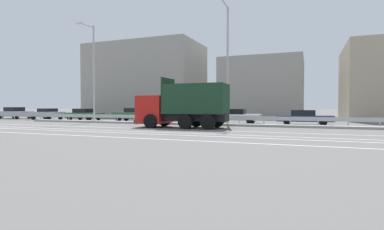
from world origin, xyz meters
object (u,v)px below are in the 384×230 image
at_px(street_lamp_2, 227,59).
at_px(parked_car_1, 47,114).
at_px(parked_car_2, 84,114).
at_px(parked_car_5, 236,116).
at_px(dump_truck, 172,110).
at_px(parked_car_0, 15,113).
at_px(parked_car_3, 134,114).
at_px(median_road_sign, 139,111).
at_px(parked_car_6, 304,117).
at_px(parked_car_4, 182,115).
at_px(street_lamp_1, 93,69).

xyz_separation_m(street_lamp_2, parked_car_1, (-23.65, 3.59, -4.78)).
distance_m(parked_car_2, parked_car_5, 17.81).
xyz_separation_m(dump_truck, parked_car_1, (-20.30, 7.02, -0.59)).
bearing_deg(parked_car_1, parked_car_0, 87.24).
bearing_deg(street_lamp_2, parked_car_3, 160.87).
bearing_deg(median_road_sign, parked_car_6, 13.71).
relative_size(street_lamp_2, parked_car_2, 2.24).
xyz_separation_m(parked_car_5, parked_car_6, (6.06, -0.05, -0.03)).
relative_size(parked_car_4, parked_car_6, 1.03).
xyz_separation_m(dump_truck, parked_car_6, (9.28, 7.05, -0.63)).
bearing_deg(parked_car_6, street_lamp_1, -82.09).
bearing_deg(parked_car_6, parked_car_0, -92.54).
height_order(parked_car_0, parked_car_3, parked_car_0).
relative_size(dump_truck, median_road_sign, 3.07).
bearing_deg(median_road_sign, parked_car_5, 23.09).
bearing_deg(street_lamp_2, parked_car_4, 146.53).
bearing_deg(parked_car_2, dump_truck, 63.29).
distance_m(street_lamp_2, parked_car_0, 30.07).
height_order(median_road_sign, parked_car_3, median_road_sign).
bearing_deg(parked_car_4, parked_car_2, 93.00).
bearing_deg(parked_car_4, parked_car_6, -88.75).
bearing_deg(street_lamp_1, parked_car_6, 10.14).
xyz_separation_m(street_lamp_2, parked_car_2, (-17.94, 3.59, -4.80)).
bearing_deg(parked_car_2, parked_car_3, 92.33).
bearing_deg(parked_car_2, street_lamp_1, 49.28).
height_order(dump_truck, street_lamp_1, street_lamp_1).
xyz_separation_m(dump_truck, parked_car_2, (-14.59, 7.02, -0.60)).
relative_size(parked_car_0, parked_car_1, 1.15).
bearing_deg(street_lamp_2, parked_car_6, 31.38).
xyz_separation_m(parked_car_0, parked_car_3, (18.01, 0.16, -0.03)).
relative_size(street_lamp_1, parked_car_1, 2.38).
distance_m(parked_car_3, parked_car_5, 11.33).
height_order(street_lamp_1, parked_car_1, street_lamp_1).
relative_size(street_lamp_2, parked_car_1, 2.43).
distance_m(parked_car_4, parked_car_6, 11.66).
xyz_separation_m(parked_car_0, parked_car_6, (35.39, -0.19, -0.09)).
relative_size(street_lamp_2, parked_car_3, 2.12).
xyz_separation_m(median_road_sign, parked_car_0, (-20.97, 3.71, -0.43)).
bearing_deg(parked_car_1, street_lamp_1, -109.97).
distance_m(parked_car_0, parked_car_5, 29.33).
xyz_separation_m(parked_car_3, parked_car_5, (11.32, -0.31, -0.04)).
height_order(dump_truck, parked_car_4, dump_truck).
relative_size(street_lamp_1, parked_car_0, 2.07).
distance_m(median_road_sign, parked_car_6, 14.85).
distance_m(median_road_sign, street_lamp_2, 9.51).
relative_size(parked_car_0, parked_car_5, 1.00).
bearing_deg(parked_car_4, parked_car_5, -89.19).
relative_size(dump_truck, parked_car_6, 1.49).
bearing_deg(parked_car_0, parked_car_4, 90.89).
height_order(dump_truck, street_lamp_2, street_lamp_2).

